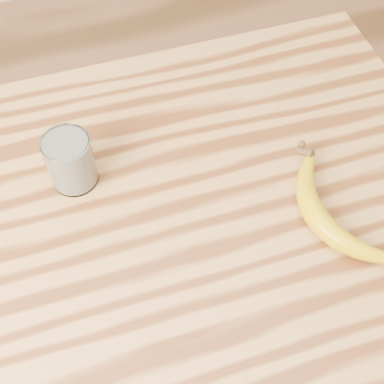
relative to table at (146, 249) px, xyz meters
name	(u,v)px	position (x,y,z in m)	size (l,w,h in m)	color
table	(146,249)	(0.00, 0.00, 0.00)	(1.20, 0.80, 0.90)	#B17B3F
smoothie_glass	(70,161)	(-0.10, 0.11, 0.18)	(0.08, 0.08, 0.11)	white
banana	(318,220)	(0.28, -0.11, 0.15)	(0.12, 0.34, 0.04)	#C49907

